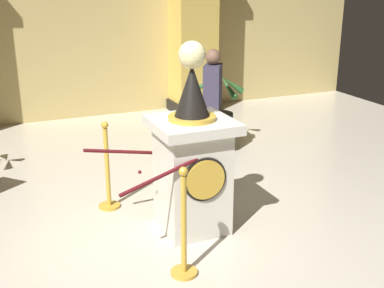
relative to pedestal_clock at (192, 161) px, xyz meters
name	(u,v)px	position (x,y,z in m)	size (l,w,h in m)	color
ground_plane	(171,242)	(-0.31, -0.18, -0.75)	(11.87, 11.87, 0.00)	beige
back_wall	(68,24)	(-0.31, 4.86, 0.95)	(11.87, 0.16, 3.40)	tan
pedestal_clock	(192,161)	(0.00, 0.00, 0.00)	(0.78, 0.78, 1.93)	silver
stanchion_near	(108,178)	(-0.68, 0.82, -0.39)	(0.24, 0.24, 1.02)	gold
stanchion_far	(184,238)	(-0.40, -0.76, -0.39)	(0.24, 0.24, 1.01)	gold
velvet_rope	(139,164)	(-0.54, 0.03, 0.04)	(0.94, 0.96, 0.22)	#591419
column_right	(192,26)	(1.91, 4.48, 0.87)	(0.90, 0.90, 3.26)	black
potted_palm_right	(219,121)	(1.45, 2.37, -0.37)	(0.77, 0.78, 1.12)	black
bystander_guest	(212,103)	(1.07, 1.79, 0.08)	(0.38, 0.42, 1.58)	#383347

